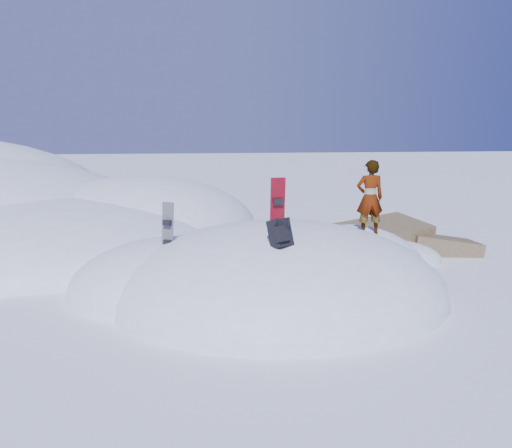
{
  "coord_description": "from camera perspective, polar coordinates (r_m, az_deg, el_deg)",
  "views": [
    {
      "loc": [
        -1.82,
        -9.8,
        3.41
      ],
      "look_at": [
        -0.44,
        0.3,
        1.45
      ],
      "focal_mm": 35.0,
      "sensor_mm": 36.0,
      "label": 1
    }
  ],
  "objects": [
    {
      "name": "gear_pile",
      "position": [
        9.0,
        -9.61,
        -10.83
      ],
      "size": [
        0.8,
        0.71,
        0.21
      ],
      "rotation": [
        0.0,
        0.0,
        0.81
      ],
      "color": "black",
      "rests_on": "ground"
    },
    {
      "name": "person",
      "position": [
        11.0,
        12.87,
        2.93
      ],
      "size": [
        0.61,
        0.41,
        1.63
      ],
      "primitive_type": "imported",
      "rotation": [
        0.0,
        0.0,
        3.1
      ],
      "color": "slate",
      "rests_on": "snow_mound"
    },
    {
      "name": "snowboard_dark",
      "position": [
        10.26,
        -10.08,
        -1.21
      ],
      "size": [
        0.29,
        0.27,
        1.35
      ],
      "rotation": [
        0.0,
        0.0,
        -0.52
      ],
      "color": "black",
      "rests_on": "snow_mound"
    },
    {
      "name": "ground",
      "position": [
        10.54,
        2.63,
        -8.01
      ],
      "size": [
        120.0,
        120.0,
        0.0
      ],
      "primitive_type": "plane",
      "color": "white",
      "rests_on": "ground"
    },
    {
      "name": "snow_mound",
      "position": [
        10.73,
        1.48,
        -7.64
      ],
      "size": [
        8.0,
        6.0,
        3.0
      ],
      "color": "white",
      "rests_on": "ground"
    },
    {
      "name": "backpack",
      "position": [
        8.9,
        2.8,
        -1.03
      ],
      "size": [
        0.51,
        0.56,
        0.6
      ],
      "rotation": [
        0.0,
        0.0,
        0.58
      ],
      "color": "black",
      "rests_on": "snow_mound"
    },
    {
      "name": "rock_outcrop",
      "position": [
        14.37,
        15.18,
        -3.17
      ],
      "size": [
        4.68,
        4.41,
        1.68
      ],
      "color": "brown",
      "rests_on": "ground"
    },
    {
      "name": "snowboard_red",
      "position": [
        10.03,
        2.46,
        0.94
      ],
      "size": [
        0.3,
        0.22,
        1.59
      ],
      "rotation": [
        0.0,
        0.0,
        0.04
      ],
      "color": "red",
      "rests_on": "snow_mound"
    }
  ]
}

